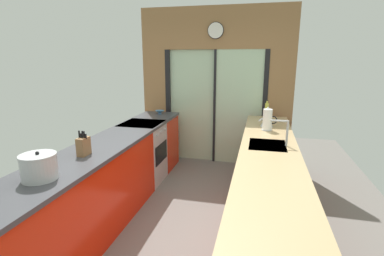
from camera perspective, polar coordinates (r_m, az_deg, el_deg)
The scene contains 12 objects.
ground_plane at distance 3.84m, azimuth -0.19°, elevation -15.53°, with size 5.04×7.60×0.02m, color slate.
back_wall_unit at distance 5.13m, azimuth 4.60°, elevation 9.83°, with size 2.64×0.12×2.70m.
left_counter_run at distance 3.56m, azimuth -16.70°, elevation -10.12°, with size 0.62×3.80×0.92m.
right_counter_run at distance 3.28m, azimuth 14.52°, elevation -12.11°, with size 0.62×3.80×0.92m.
sink_faucet at distance 3.31m, azimuth 17.71°, elevation -0.19°, with size 0.19×0.02×0.29m.
oven_range at distance 4.49m, azimuth -9.58°, elevation -4.81°, with size 0.60×0.60×0.92m.
mixing_bowl at distance 5.03m, azimuth -6.35°, elevation 3.15°, with size 0.16×0.16×0.06m.
knife_block at distance 3.07m, azimuth -20.53°, elevation -3.32°, with size 0.09×0.14×0.25m.
stock_pot at distance 2.61m, azimuth -27.84°, elevation -6.75°, with size 0.28×0.28×0.23m.
kettle at distance 4.19m, azimuth 14.53°, elevation 1.48°, with size 0.26×0.18×0.20m.
soap_bottle at distance 4.79m, azimuth 14.44°, elevation 3.41°, with size 0.06×0.06×0.29m.
paper_towel_roll at distance 3.98m, azimuth 14.58°, elevation 1.57°, with size 0.14×0.14×0.31m.
Camera 1 is at (0.79, -2.66, 1.87)m, focal length 27.16 mm.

